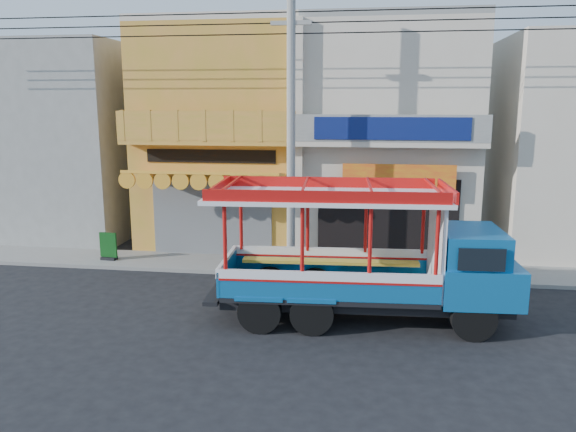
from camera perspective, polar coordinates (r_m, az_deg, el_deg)
The scene contains 12 objects.
ground at distance 14.61m, azimuth 2.42°, elevation -9.97°, with size 90.00×90.00×0.00m, color black.
sidewalk at distance 18.36m, azimuth 3.71°, elevation -5.28°, with size 30.00×2.00×0.12m, color slate.
shophouse_left at distance 22.19m, azimuth -5.78°, elevation 8.20°, with size 6.00×7.50×8.24m.
shophouse_right at distance 21.55m, azimuth 10.06°, elevation 7.99°, with size 6.00×6.75×8.24m.
party_pilaster at distance 18.59m, azimuth 0.97°, elevation 7.32°, with size 0.35×0.30×8.00m, color beige.
filler_building_left at distance 24.87m, azimuth -21.72°, elevation 7.08°, with size 6.00×6.00×7.60m, color gray.
utility_pole at distance 16.99m, azimuth 0.82°, elevation 10.42°, with size 28.00×0.26×9.00m.
songthaew_truck at distance 13.86m, azimuth 9.84°, elevation -4.10°, with size 7.48×2.80×3.44m.
green_sign at distance 19.90m, azimuth -17.77°, elevation -3.14°, with size 0.61×0.33×0.93m.
potted_plant_a at distance 18.04m, azimuth 14.94°, elevation -4.25°, with size 0.82×0.71×0.91m, color #33641C.
potted_plant_b at distance 17.99m, azimuth 15.45°, elevation -4.37°, with size 0.48×0.39×0.88m, color #33641C.
potted_plant_c at distance 18.35m, azimuth 18.84°, elevation -4.30°, with size 0.48×0.48×0.86m, color #33641C.
Camera 1 is at (1.34, -13.54, 5.31)m, focal length 35.00 mm.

